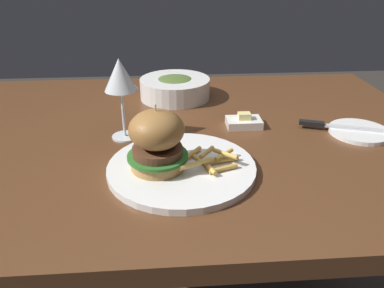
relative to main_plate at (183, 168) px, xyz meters
name	(u,v)px	position (x,y,z in m)	size (l,w,h in m)	color
dining_table	(169,161)	(-0.03, 0.19, -0.09)	(1.37, 0.90, 0.74)	#56331C
main_plate	(183,168)	(0.00, 0.00, 0.00)	(0.30, 0.30, 0.01)	white
burger_sandwich	(159,140)	(-0.05, -0.01, 0.07)	(0.12, 0.12, 0.13)	#B78447
fries_pile	(212,159)	(0.06, 0.00, 0.02)	(0.12, 0.11, 0.03)	#EABC5B
wine_glass	(121,78)	(-0.13, 0.16, 0.14)	(0.07, 0.07, 0.19)	silver
bread_plate	(361,131)	(0.44, 0.14, 0.00)	(0.14, 0.14, 0.01)	white
table_knife	(339,126)	(0.39, 0.16, 0.01)	(0.22, 0.09, 0.01)	silver
butter_dish	(245,122)	(0.17, 0.21, 0.00)	(0.09, 0.06, 0.04)	white
soup_bowl	(176,87)	(0.00, 0.43, 0.03)	(0.21, 0.21, 0.06)	white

